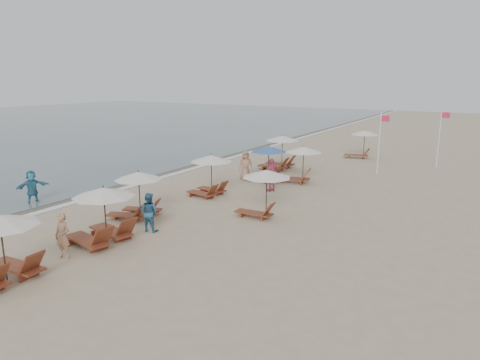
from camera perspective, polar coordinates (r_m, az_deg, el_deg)
The scene contains 18 objects.
ground at distance 15.15m, azimuth -0.65°, elevation -11.14°, with size 160.00×160.00×0.00m, color tan.
wet_sand_band at distance 30.04m, azimuth -11.05°, elevation 0.88°, with size 3.20×140.00×0.01m, color #6B5E4C.
foam_line at distance 29.20m, azimuth -9.15°, elevation 0.63°, with size 0.50×140.00×0.02m, color white.
lounger_station_1 at distance 17.60m, azimuth -17.73°, elevation -4.58°, with size 2.81×2.41×2.25m.
lounger_station_2 at distance 20.35m, azimuth -13.36°, elevation -1.78°, with size 2.46×2.25×2.17m.
lounger_station_3 at distance 23.58m, azimuth -4.09°, elevation 0.87°, with size 2.45×2.28×2.26m.
lounger_station_4 at distance 27.18m, azimuth 3.38°, elevation 2.32°, with size 2.43×2.22×2.18m.
lounger_station_5 at distance 30.80m, azimuth 5.06°, elevation 3.55°, with size 2.75×2.37×2.38m.
inland_station_0 at distance 19.78m, azimuth 2.90°, elevation -0.80°, with size 2.52×2.24×2.22m.
inland_station_1 at distance 26.74m, azimuth 7.52°, elevation 2.32°, with size 2.88×2.24×2.22m.
inland_station_2 at distance 36.25m, azimuth 15.53°, elevation 4.97°, with size 2.66×2.24×2.22m.
beachgoer_near at distance 16.67m, azimuth -22.09°, elevation -6.79°, with size 0.60×0.40×1.65m, color tan.
beachgoer_mid_a at distance 18.57m, azimuth -11.77°, elevation -4.10°, with size 0.80×0.62×1.64m, color #2D6288.
beachgoer_far_a at distance 24.61m, azimuth 4.15°, elevation 0.66°, with size 1.10×0.46×1.88m, color #BF4C64.
beachgoer_far_b at distance 27.32m, azimuth 0.73°, elevation 1.89°, with size 0.90×0.59×1.85m, color #9E7155.
waterline_walker at distance 24.60m, azimuth -25.45°, elevation -0.82°, with size 1.58×0.50×1.70m, color teal.
flag_pole_near at distance 30.45m, azimuth 17.76°, elevation 5.01°, with size 0.59×0.08×4.08m.
flag_pole_far at distance 34.05m, azimuth 24.58°, elevation 5.29°, with size 0.60×0.08×4.14m.
Camera 1 is at (7.24, -11.77, 6.21)m, focal length 32.77 mm.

